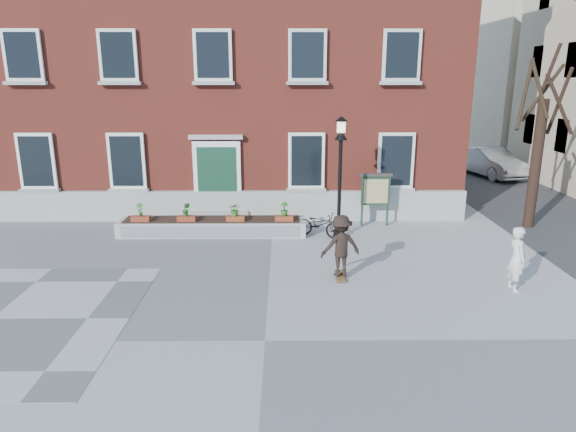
{
  "coord_description": "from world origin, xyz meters",
  "views": [
    {
      "loc": [
        0.38,
        -9.26,
        5.14
      ],
      "look_at": [
        0.5,
        4.0,
        1.5
      ],
      "focal_mm": 32.0,
      "sensor_mm": 36.0,
      "label": 1
    }
  ],
  "objects_px": {
    "parked_car": "(490,162)",
    "skateboarder": "(341,246)",
    "bicycle": "(319,224)",
    "bystander": "(517,259)",
    "lamp_post": "(340,161)",
    "notice_board": "(376,191)"
  },
  "relations": [
    {
      "from": "parked_car",
      "to": "skateboarder",
      "type": "height_order",
      "value": "skateboarder"
    },
    {
      "from": "bicycle",
      "to": "bystander",
      "type": "height_order",
      "value": "bystander"
    },
    {
      "from": "parked_car",
      "to": "bystander",
      "type": "relative_size",
      "value": 2.8
    },
    {
      "from": "lamp_post",
      "to": "notice_board",
      "type": "height_order",
      "value": "lamp_post"
    },
    {
      "from": "parked_car",
      "to": "bystander",
      "type": "height_order",
      "value": "bystander"
    },
    {
      "from": "parked_car",
      "to": "lamp_post",
      "type": "relative_size",
      "value": 1.16
    },
    {
      "from": "bystander",
      "to": "parked_car",
      "type": "bearing_deg",
      "value": -23.43
    },
    {
      "from": "bicycle",
      "to": "notice_board",
      "type": "xyz_separation_m",
      "value": [
        2.04,
        1.26,
        0.85
      ]
    },
    {
      "from": "notice_board",
      "to": "skateboarder",
      "type": "relative_size",
      "value": 1.09
    },
    {
      "from": "bystander",
      "to": "lamp_post",
      "type": "distance_m",
      "value": 6.06
    },
    {
      "from": "bicycle",
      "to": "skateboarder",
      "type": "xyz_separation_m",
      "value": [
        0.31,
        -3.62,
        0.47
      ]
    },
    {
      "from": "notice_board",
      "to": "bystander",
      "type": "bearing_deg",
      "value": -66.41
    },
    {
      "from": "bicycle",
      "to": "skateboarder",
      "type": "bearing_deg",
      "value": -145.82
    },
    {
      "from": "bicycle",
      "to": "bystander",
      "type": "bearing_deg",
      "value": -105.02
    },
    {
      "from": "parked_car",
      "to": "notice_board",
      "type": "bearing_deg",
      "value": -144.11
    },
    {
      "from": "lamp_post",
      "to": "notice_board",
      "type": "xyz_separation_m",
      "value": [
        1.42,
        1.4,
        -1.28
      ]
    },
    {
      "from": "bicycle",
      "to": "bystander",
      "type": "distance_m",
      "value": 6.35
    },
    {
      "from": "bystander",
      "to": "skateboarder",
      "type": "xyz_separation_m",
      "value": [
        -4.22,
        0.81,
        0.08
      ]
    },
    {
      "from": "bicycle",
      "to": "bystander",
      "type": "xyz_separation_m",
      "value": [
        4.53,
        -4.43,
        0.4
      ]
    },
    {
      "from": "bystander",
      "to": "bicycle",
      "type": "bearing_deg",
      "value": 41.39
    },
    {
      "from": "parked_car",
      "to": "notice_board",
      "type": "xyz_separation_m",
      "value": [
        -7.63,
        -9.1,
        0.51
      ]
    },
    {
      "from": "bystander",
      "to": "notice_board",
      "type": "distance_m",
      "value": 6.23
    }
  ]
}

